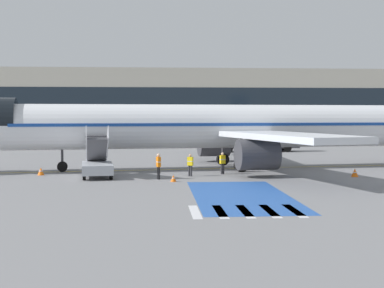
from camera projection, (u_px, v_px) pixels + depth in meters
ground_plane at (215, 168)px, 46.77m from camera, size 600.00×600.00×0.00m
apron_leadline_yellow at (212, 169)px, 45.87m from camera, size 79.19×10.49×0.01m
apron_stand_patch_blue at (241, 196)px, 30.51m from camera, size 5.44×12.62×0.01m
apron_walkway_bar_0 at (195, 212)px, 25.37m from camera, size 0.44×3.60×0.01m
apron_walkway_bar_1 at (220, 212)px, 25.45m from camera, size 0.44×3.60×0.01m
apron_walkway_bar_2 at (245, 211)px, 25.53m from camera, size 0.44×3.60×0.01m
apron_walkway_bar_3 at (270, 211)px, 25.61m from camera, size 0.44×3.60×0.01m
apron_walkway_bar_4 at (294, 211)px, 25.70m from camera, size 0.44×3.60×0.01m
airliner at (220, 127)px, 45.80m from camera, size 45.56×31.86×10.50m
boarding_stairs_forward at (97, 164)px, 39.58m from camera, size 2.80×5.43×3.86m
fuel_tanker at (258, 137)px, 67.15m from camera, size 10.59×3.02×3.66m
ground_crew_0 at (223, 162)px, 41.60m from camera, size 0.49×0.39×1.69m
ground_crew_1 at (159, 164)px, 38.21m from camera, size 0.36×0.48×1.86m
ground_crew_2 at (190, 164)px, 40.15m from camera, size 0.49×0.41×1.67m
traffic_cone_0 at (41, 171)px, 40.93m from camera, size 0.52×0.52×0.58m
traffic_cone_1 at (173, 178)px, 36.92m from camera, size 0.42×0.42×0.46m
traffic_cone_2 at (355, 173)px, 39.86m from camera, size 0.55×0.55×0.61m
terminal_building at (192, 104)px, 108.33m from camera, size 85.10×12.10×13.65m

